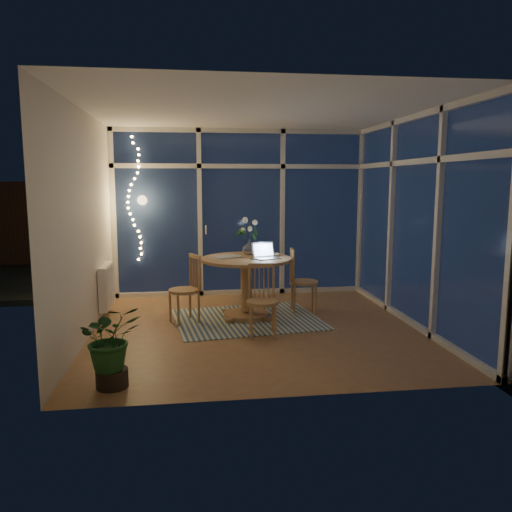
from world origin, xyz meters
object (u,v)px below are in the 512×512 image
(chair_left, at_px, (184,289))
(potted_plant, at_px, (111,345))
(dining_table, at_px, (246,288))
(chair_front, at_px, (263,300))
(flower_vase, at_px, (249,247))
(chair_right, at_px, (304,281))
(laptop, at_px, (267,250))

(chair_left, xyz_separation_m, potted_plant, (-0.61, -1.97, -0.06))
(dining_table, relative_size, chair_left, 1.34)
(dining_table, bearing_deg, potted_plant, -124.14)
(chair_front, distance_m, flower_vase, 1.21)
(chair_front, bearing_deg, dining_table, 100.61)
(potted_plant, bearing_deg, chair_right, 45.26)
(potted_plant, bearing_deg, chair_left, 72.77)
(chair_left, relative_size, chair_right, 0.98)
(chair_right, bearing_deg, chair_front, 149.08)
(chair_left, bearing_deg, flower_vase, 91.85)
(flower_vase, relative_size, potted_plant, 0.28)
(chair_left, bearing_deg, laptop, 66.97)
(potted_plant, bearing_deg, flower_vase, 57.90)
(dining_table, xyz_separation_m, chair_left, (-0.81, -0.12, 0.04))
(chair_front, bearing_deg, laptop, 80.89)
(dining_table, relative_size, potted_plant, 1.55)
(laptop, distance_m, potted_plant, 2.65)
(dining_table, relative_size, chair_right, 1.31)
(dining_table, bearing_deg, chair_front, -83.25)
(flower_vase, bearing_deg, chair_right, -10.90)
(chair_left, height_order, chair_front, chair_left)
(chair_front, relative_size, laptop, 2.76)
(dining_table, xyz_separation_m, laptop, (0.26, -0.12, 0.52))
(chair_left, distance_m, laptop, 1.17)
(laptop, bearing_deg, chair_left, 161.55)
(chair_left, bearing_deg, chair_right, 76.38)
(dining_table, relative_size, laptop, 3.83)
(dining_table, xyz_separation_m, chair_front, (0.10, -0.81, 0.02))
(dining_table, bearing_deg, chair_left, -171.29)
(chair_right, height_order, flower_vase, flower_vase)
(chair_right, bearing_deg, flower_vase, 84.53)
(chair_front, bearing_deg, flower_vase, 94.89)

